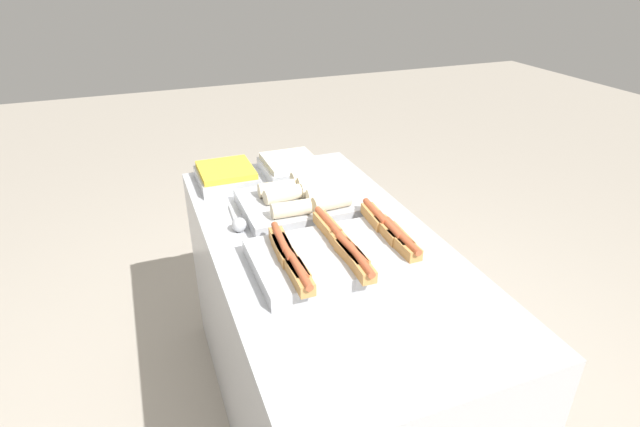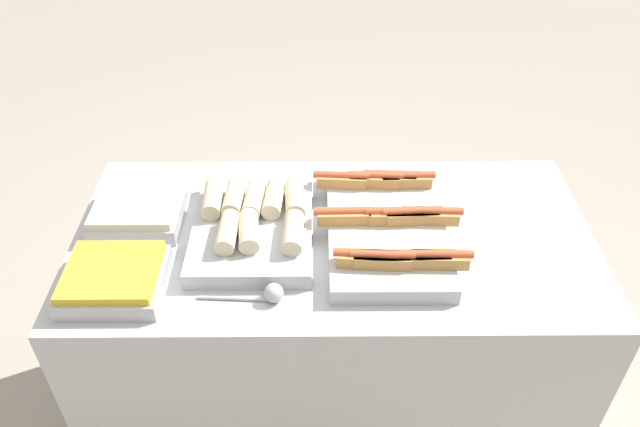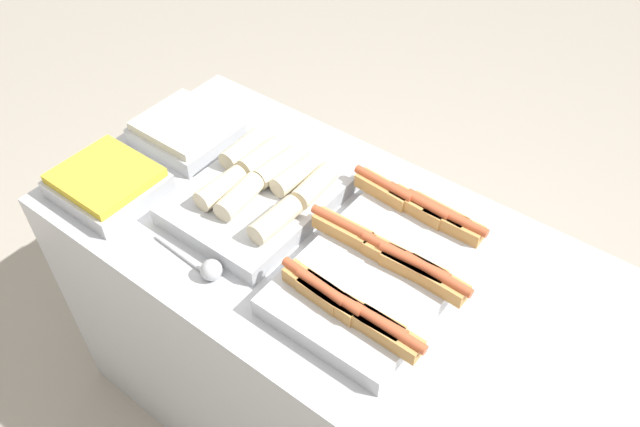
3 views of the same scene
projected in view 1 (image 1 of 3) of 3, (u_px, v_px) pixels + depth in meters
The scene contains 7 objects.
ground_plane at pixel (323, 416), 2.09m from camera, with size 12.00×12.00×0.00m, color #ADA393.
counter at pixel (324, 337), 1.89m from camera, with size 1.50×0.75×0.86m.
tray_hotdogs at pixel (342, 252), 1.54m from camera, with size 0.42×0.55×0.10m.
tray_wraps at pixel (303, 200), 1.86m from camera, with size 0.34×0.44×0.10m.
tray_side_front at pixel (226, 176), 2.08m from camera, with size 0.26×0.23×0.07m.
tray_side_back at pixel (290, 167), 2.17m from camera, with size 0.26×0.23×0.07m.
serving_spoon_near at pixel (238, 224), 1.74m from camera, with size 0.22×0.05×0.05m.
Camera 1 is at (1.35, -0.54, 1.72)m, focal length 28.00 mm.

